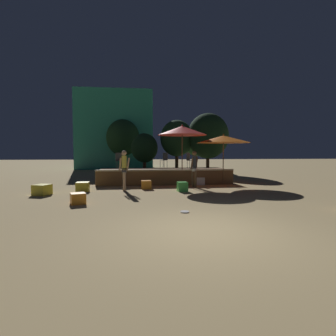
% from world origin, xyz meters
% --- Properties ---
extents(ground_plane, '(120.00, 120.00, 0.00)m').
position_xyz_m(ground_plane, '(0.00, 0.00, 0.00)').
color(ground_plane, tan).
extents(wooden_deck, '(7.53, 2.92, 0.87)m').
position_xyz_m(wooden_deck, '(0.05, 9.76, 0.40)').
color(wooden_deck, brown).
rests_on(wooden_deck, ground).
extents(patio_umbrella_0, '(2.67, 2.67, 3.30)m').
position_xyz_m(patio_umbrella_0, '(0.93, 8.42, 2.97)').
color(patio_umbrella_0, brown).
rests_on(patio_umbrella_0, ground).
extents(patio_umbrella_1, '(2.91, 2.91, 2.80)m').
position_xyz_m(patio_umbrella_1, '(3.22, 8.30, 2.52)').
color(patio_umbrella_1, brown).
rests_on(patio_umbrella_1, ground).
extents(cube_seat_0, '(0.70, 0.70, 0.42)m').
position_xyz_m(cube_seat_0, '(1.95, 8.47, 0.21)').
color(cube_seat_0, white).
rests_on(cube_seat_0, ground).
extents(cube_seat_1, '(0.48, 0.48, 0.43)m').
position_xyz_m(cube_seat_1, '(0.54, 6.10, 0.22)').
color(cube_seat_1, '#4CC651').
rests_on(cube_seat_1, ground).
extents(cube_seat_2, '(0.62, 0.62, 0.38)m').
position_xyz_m(cube_seat_2, '(-3.57, 3.63, 0.19)').
color(cube_seat_2, orange).
rests_on(cube_seat_2, ground).
extents(cube_seat_3, '(0.49, 0.49, 0.41)m').
position_xyz_m(cube_seat_3, '(-1.08, 7.14, 0.20)').
color(cube_seat_3, orange).
rests_on(cube_seat_3, ground).
extents(cube_seat_4, '(0.58, 0.58, 0.43)m').
position_xyz_m(cube_seat_4, '(-4.01, 6.63, 0.21)').
color(cube_seat_4, yellow).
rests_on(cube_seat_4, ground).
extents(cube_seat_5, '(0.77, 0.77, 0.44)m').
position_xyz_m(cube_seat_5, '(-5.51, 5.81, 0.22)').
color(cube_seat_5, yellow).
rests_on(cube_seat_5, ground).
extents(person_0, '(0.51, 0.43, 1.85)m').
position_xyz_m(person_0, '(1.40, 7.45, 1.03)').
color(person_0, brown).
rests_on(person_0, ground).
extents(person_2, '(0.52, 0.31, 1.88)m').
position_xyz_m(person_2, '(-2.12, 6.59, 1.05)').
color(person_2, '#3F3F47').
rests_on(person_2, ground).
extents(bistro_chair_0, '(0.48, 0.48, 0.90)m').
position_xyz_m(bistro_chair_0, '(1.55, 9.45, 1.42)').
color(bistro_chair_0, '#2D3338').
rests_on(bistro_chair_0, wooden_deck).
extents(bistro_chair_1, '(0.43, 0.43, 0.90)m').
position_xyz_m(bistro_chair_1, '(-2.54, 9.42, 1.42)').
color(bistro_chair_1, '#2D3338').
rests_on(bistro_chair_1, wooden_deck).
extents(bistro_chair_2, '(0.48, 0.48, 0.90)m').
position_xyz_m(bistro_chair_2, '(0.16, 10.25, 1.42)').
color(bistro_chair_2, '#2D3338').
rests_on(bistro_chair_2, wooden_deck).
extents(frisbee_disc, '(0.27, 0.27, 0.03)m').
position_xyz_m(frisbee_disc, '(-0.11, 1.93, 0.02)').
color(frisbee_disc, white).
rests_on(frisbee_disc, ground).
extents(background_tree_0, '(3.42, 3.42, 5.03)m').
position_xyz_m(background_tree_0, '(4.37, 15.67, 3.15)').
color(background_tree_0, '#3D2B1C').
rests_on(background_tree_0, ground).
extents(background_tree_1, '(3.41, 3.41, 5.18)m').
position_xyz_m(background_tree_1, '(-2.95, 21.92, 3.30)').
color(background_tree_1, '#3D2B1C').
rests_on(background_tree_1, ground).
extents(background_tree_2, '(2.79, 2.79, 4.51)m').
position_xyz_m(background_tree_2, '(1.85, 16.33, 2.97)').
color(background_tree_2, '#3D2B1C').
rests_on(background_tree_2, ground).
extents(background_tree_3, '(2.24, 2.24, 3.39)m').
position_xyz_m(background_tree_3, '(-0.88, 16.46, 2.15)').
color(background_tree_3, '#3D2B1C').
rests_on(background_tree_3, ground).
extents(background_tree_4, '(2.43, 2.43, 4.12)m').
position_xyz_m(background_tree_4, '(4.23, 19.52, 2.77)').
color(background_tree_4, '#3D2B1C').
rests_on(background_tree_4, ground).
extents(distant_building, '(8.07, 4.85, 8.38)m').
position_xyz_m(distant_building, '(-3.89, 24.27, 4.19)').
color(distant_building, teal).
rests_on(distant_building, ground).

